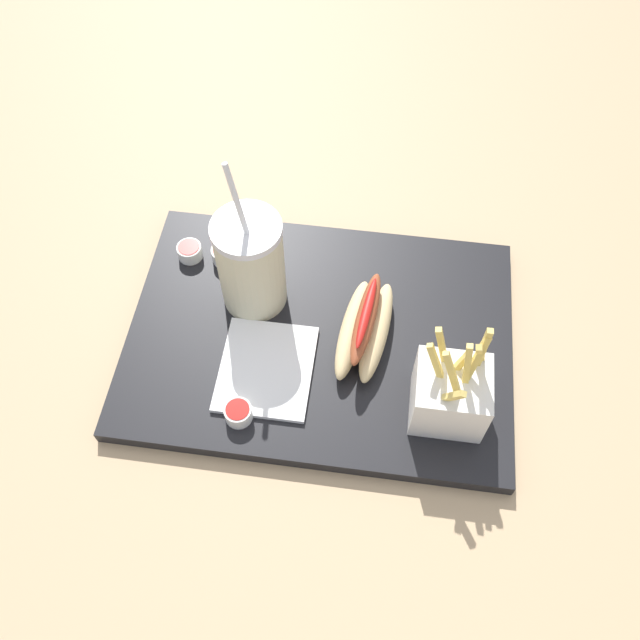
# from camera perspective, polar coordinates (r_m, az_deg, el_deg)

# --- Properties ---
(ground_plane) EXTENTS (2.40, 2.40, 0.02)m
(ground_plane) POSITION_cam_1_polar(r_m,az_deg,el_deg) (0.90, -0.00, -2.05)
(ground_plane) COLOR tan
(food_tray) EXTENTS (0.50, 0.36, 0.02)m
(food_tray) POSITION_cam_1_polar(r_m,az_deg,el_deg) (0.88, -0.00, -1.39)
(food_tray) COLOR black
(food_tray) RESTS_ON ground_plane
(soda_cup) EXTENTS (0.09, 0.09, 0.23)m
(soda_cup) POSITION_cam_1_polar(r_m,az_deg,el_deg) (0.85, -5.91, 4.80)
(soda_cup) COLOR beige
(soda_cup) RESTS_ON food_tray
(fries_basket) EXTENTS (0.09, 0.08, 0.15)m
(fries_basket) POSITION_cam_1_polar(r_m,az_deg,el_deg) (0.80, 11.04, -6.14)
(fries_basket) COLOR white
(fries_basket) RESTS_ON food_tray
(hot_dog_1) EXTENTS (0.08, 0.16, 0.06)m
(hot_dog_1) POSITION_cam_1_polar(r_m,az_deg,el_deg) (0.85, 3.83, -0.74)
(hot_dog_1) COLOR #E5C689
(hot_dog_1) RESTS_ON food_tray
(ketchup_cup_1) EXTENTS (0.04, 0.04, 0.02)m
(ketchup_cup_1) POSITION_cam_1_polar(r_m,az_deg,el_deg) (0.94, -8.03, 5.63)
(ketchup_cup_1) COLOR white
(ketchup_cup_1) RESTS_ON food_tray
(ketchup_cup_2) EXTENTS (0.03, 0.03, 0.02)m
(ketchup_cup_2) POSITION_cam_1_polar(r_m,az_deg,el_deg) (0.81, -6.98, -7.83)
(ketchup_cup_2) COLOR white
(ketchup_cup_2) RESTS_ON food_tray
(ketchup_cup_3) EXTENTS (0.03, 0.03, 0.02)m
(ketchup_cup_3) POSITION_cam_1_polar(r_m,az_deg,el_deg) (0.95, -11.04, 5.80)
(ketchup_cup_3) COLOR white
(ketchup_cup_3) RESTS_ON food_tray
(napkin_stack) EXTENTS (0.12, 0.13, 0.01)m
(napkin_stack) POSITION_cam_1_polar(r_m,az_deg,el_deg) (0.84, -4.59, -4.13)
(napkin_stack) COLOR white
(napkin_stack) RESTS_ON food_tray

